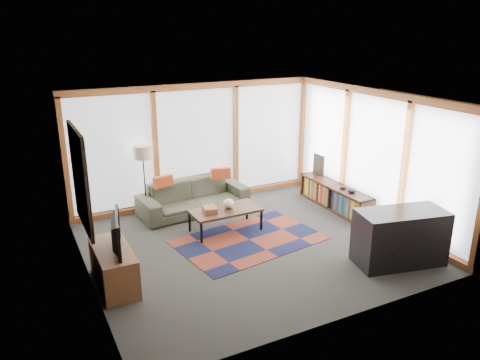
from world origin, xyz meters
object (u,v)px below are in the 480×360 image
television (112,233)px  sofa (194,197)px  tv_console (114,267)px  floor_lamp (145,182)px  coffee_table (225,220)px  bookshelf (335,197)px  bar_counter (400,237)px

television → sofa: bearing=-31.8°
tv_console → television: size_ratio=1.30×
sofa → floor_lamp: size_ratio=1.51×
coffee_table → television: television is taller
floor_lamp → coffee_table: (1.15, -1.35, -0.53)m
television → bookshelf: bearing=-66.0°
coffee_table → bookshelf: bookshelf is taller
coffee_table → bookshelf: size_ratio=0.64×
floor_lamp → bookshelf: size_ratio=0.73×
bar_counter → television: bearing=175.1°
bar_counter → sofa: bearing=134.1°
sofa → coffee_table: (0.19, -1.16, -0.11)m
floor_lamp → television: size_ratio=1.62×
television → bar_counter: bearing=-95.6°
floor_lamp → tv_console: (-1.17, -2.37, -0.45)m
bookshelf → tv_console: (-4.88, -1.01, 0.04)m
bookshelf → sofa: bearing=157.0°
sofa → television: television is taller
sofa → television: size_ratio=2.44×
sofa → floor_lamp: floor_lamp is taller
bookshelf → bar_counter: 2.48m
bar_counter → floor_lamp: bearing=142.5°
bookshelf → tv_console: 4.98m
tv_console → television: (0.01, -0.04, 0.57)m
tv_console → bar_counter: 4.54m
floor_lamp → television: floor_lamp is taller
bookshelf → tv_console: size_ratio=1.71×
floor_lamp → sofa: bearing=-11.2°
floor_lamp → bar_counter: size_ratio=1.05×
tv_console → television: 0.57m
sofa → coffee_table: 1.18m
bookshelf → tv_console: bearing=-168.3°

